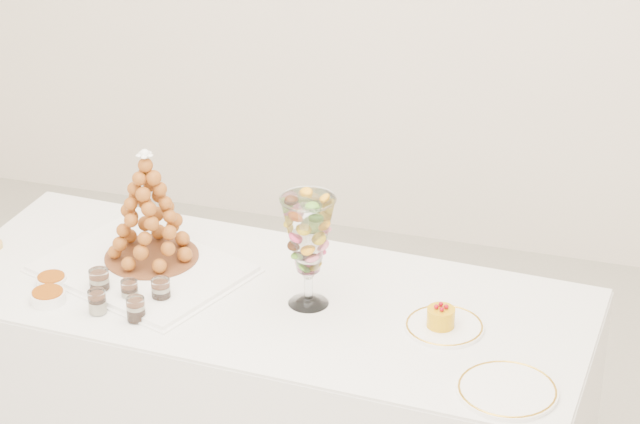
% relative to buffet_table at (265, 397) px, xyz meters
% --- Properties ---
extents(buffet_table, '(1.90, 0.85, 0.71)m').
position_rel_buffet_table_xyz_m(buffet_table, '(0.00, 0.00, 0.00)').
color(buffet_table, white).
rests_on(buffet_table, ground).
extents(lace_tray, '(0.66, 0.58, 0.02)m').
position_rel_buffet_table_xyz_m(lace_tray, '(-0.38, 0.02, 0.36)').
color(lace_tray, white).
rests_on(lace_tray, buffet_table).
extents(macaron_vase, '(0.15, 0.15, 0.32)m').
position_rel_buffet_table_xyz_m(macaron_vase, '(0.14, -0.01, 0.56)').
color(macaron_vase, white).
rests_on(macaron_vase, buffet_table).
extents(cake_plate, '(0.22, 0.22, 0.01)m').
position_rel_buffet_table_xyz_m(cake_plate, '(0.53, -0.03, 0.36)').
color(cake_plate, white).
rests_on(cake_plate, buffet_table).
extents(spare_plate, '(0.25, 0.25, 0.01)m').
position_rel_buffet_table_xyz_m(spare_plate, '(0.74, -0.27, 0.36)').
color(spare_plate, white).
rests_on(spare_plate, buffet_table).
extents(verrine_a, '(0.06, 0.06, 0.08)m').
position_rel_buffet_table_xyz_m(verrine_a, '(-0.44, -0.13, 0.39)').
color(verrine_a, white).
rests_on(verrine_a, buffet_table).
extents(verrine_b, '(0.05, 0.05, 0.06)m').
position_rel_buffet_table_xyz_m(verrine_b, '(-0.34, -0.14, 0.39)').
color(verrine_b, white).
rests_on(verrine_b, buffet_table).
extents(verrine_c, '(0.06, 0.06, 0.07)m').
position_rel_buffet_table_xyz_m(verrine_c, '(-0.26, -0.12, 0.39)').
color(verrine_c, white).
rests_on(verrine_c, buffet_table).
extents(verrine_d, '(0.06, 0.06, 0.07)m').
position_rel_buffet_table_xyz_m(verrine_d, '(-0.40, -0.22, 0.39)').
color(verrine_d, white).
rests_on(verrine_d, buffet_table).
extents(verrine_e, '(0.07, 0.07, 0.07)m').
position_rel_buffet_table_xyz_m(verrine_e, '(-0.28, -0.23, 0.39)').
color(verrine_e, white).
rests_on(verrine_e, buffet_table).
extents(ramekin_back, '(0.09, 0.09, 0.03)m').
position_rel_buffet_table_xyz_m(ramekin_back, '(-0.59, -0.13, 0.37)').
color(ramekin_back, white).
rests_on(ramekin_back, buffet_table).
extents(ramekin_front, '(0.10, 0.10, 0.03)m').
position_rel_buffet_table_xyz_m(ramekin_front, '(-0.56, -0.21, 0.37)').
color(ramekin_front, white).
rests_on(ramekin_front, buffet_table).
extents(croquembouche, '(0.28, 0.28, 0.35)m').
position_rel_buffet_table_xyz_m(croquembouche, '(-0.37, 0.08, 0.54)').
color(croquembouche, brown).
rests_on(croquembouche, lace_tray).
extents(mousse_cake, '(0.08, 0.08, 0.07)m').
position_rel_buffet_table_xyz_m(mousse_cake, '(0.52, -0.03, 0.39)').
color(mousse_cake, '#D39709').
rests_on(mousse_cake, cake_plate).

